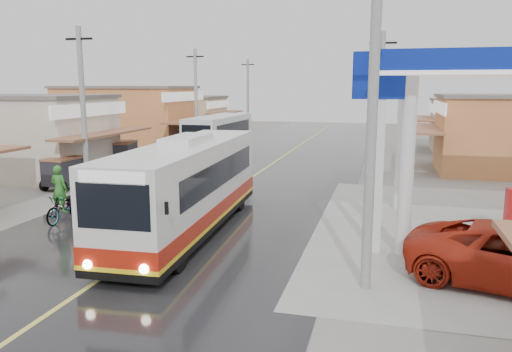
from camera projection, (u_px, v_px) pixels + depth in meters
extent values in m
plane|color=slate|center=(123.00, 264.00, 14.71)|extent=(120.00, 120.00, 0.00)
cube|color=black|center=(253.00, 176.00, 28.99)|extent=(12.00, 90.00, 0.02)
cube|color=#D8CC4C|center=(253.00, 176.00, 28.99)|extent=(0.15, 90.00, 0.01)
cylinder|color=white|center=(401.00, 145.00, 20.81)|extent=(0.44, 0.44, 5.50)
cylinder|color=white|center=(407.00, 168.00, 15.09)|extent=(0.44, 0.44, 5.50)
cube|color=white|center=(380.00, 159.00, 15.25)|extent=(0.25, 0.25, 6.00)
cube|color=navy|center=(384.00, 75.00, 14.80)|extent=(1.80, 0.30, 1.40)
cube|color=silver|center=(188.00, 181.00, 17.64)|extent=(2.79, 11.03, 2.69)
cube|color=black|center=(189.00, 221.00, 17.90)|extent=(2.81, 11.05, 0.27)
cube|color=#AB1E0E|center=(189.00, 208.00, 17.82)|extent=(2.83, 11.07, 0.50)
cube|color=yellow|center=(189.00, 216.00, 17.87)|extent=(2.84, 11.08, 0.13)
cube|color=black|center=(192.00, 171.00, 18.03)|extent=(2.72, 8.76, 0.91)
cube|color=black|center=(114.00, 206.00, 12.36)|extent=(1.98, 0.21, 1.18)
cube|color=black|center=(228.00, 151.00, 22.79)|extent=(1.98, 0.21, 1.00)
cube|color=white|center=(112.00, 177.00, 12.23)|extent=(1.78, 0.20, 0.32)
cube|color=silver|center=(187.00, 140.00, 17.38)|extent=(1.22, 2.78, 0.27)
cylinder|color=black|center=(112.00, 250.00, 14.40)|extent=(0.37, 1.02, 1.00)
cylinder|color=black|center=(177.00, 255.00, 13.99)|extent=(0.37, 1.02, 1.00)
cylinder|color=black|center=(194.00, 196.00, 21.42)|extent=(0.37, 1.02, 1.00)
cylinder|color=black|center=(239.00, 198.00, 21.02)|extent=(0.37, 1.02, 1.00)
sphere|color=#FFF2CC|center=(88.00, 264.00, 12.72)|extent=(0.27, 0.27, 0.26)
sphere|color=#FFF2CC|center=(144.00, 269.00, 12.41)|extent=(0.27, 0.27, 0.26)
cube|color=black|center=(73.00, 203.00, 12.87)|extent=(0.08, 0.08, 0.32)
cube|color=black|center=(167.00, 208.00, 12.34)|extent=(0.08, 0.08, 0.32)
cube|color=silver|center=(219.00, 132.00, 37.41)|extent=(2.57, 8.98, 2.48)
cube|color=#1B2699|center=(219.00, 144.00, 37.56)|extent=(2.62, 9.02, 0.99)
cube|color=black|center=(219.00, 128.00, 37.35)|extent=(2.58, 7.50, 0.89)
cube|color=black|center=(196.00, 133.00, 33.17)|extent=(2.08, 0.16, 1.09)
cylinder|color=black|center=(189.00, 154.00, 34.91)|extent=(0.32, 1.00, 0.99)
cylinder|color=black|center=(218.00, 155.00, 34.34)|extent=(0.32, 1.00, 0.99)
cylinder|color=black|center=(220.00, 144.00, 40.93)|extent=(0.32, 1.00, 0.99)
cylinder|color=black|center=(245.00, 145.00, 40.35)|extent=(0.32, 1.00, 0.99)
imported|color=black|center=(64.00, 208.00, 19.33)|extent=(0.74, 2.09, 1.09)
imported|color=#2F7928|center=(59.00, 189.00, 18.96)|extent=(0.67, 0.44, 1.82)
cube|color=#26262D|center=(64.00, 171.00, 25.31)|extent=(1.32, 1.97, 1.25)
cube|color=brown|center=(63.00, 158.00, 25.19)|extent=(1.37, 2.02, 0.10)
cylinder|color=black|center=(44.00, 185.00, 24.98)|extent=(0.19, 0.58, 0.58)
cylinder|color=black|center=(62.00, 180.00, 26.25)|extent=(0.19, 0.58, 0.58)
cylinder|color=black|center=(63.00, 187.00, 24.44)|extent=(0.14, 0.58, 0.58)
cube|color=#26262D|center=(122.00, 154.00, 31.05)|extent=(1.81, 2.38, 1.39)
cube|color=brown|center=(122.00, 142.00, 30.91)|extent=(1.88, 2.45, 0.11)
cylinder|color=black|center=(107.00, 167.00, 30.47)|extent=(0.32, 0.67, 0.64)
cylinder|color=black|center=(115.00, 163.00, 31.94)|extent=(0.32, 0.67, 0.64)
cylinder|color=black|center=(128.00, 168.00, 30.20)|extent=(0.26, 0.65, 0.64)
torus|color=black|center=(76.00, 203.00, 22.09)|extent=(0.80, 0.80, 0.20)
torus|color=black|center=(76.00, 198.00, 22.05)|extent=(0.80, 0.80, 0.20)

